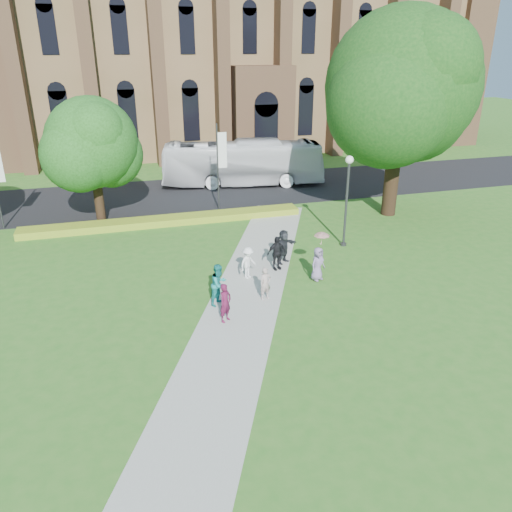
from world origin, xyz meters
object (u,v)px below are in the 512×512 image
object	(u,v)px
tour_coach	(243,163)
large_tree	(401,87)
streetlamp	(347,190)
pedestrian_0	(225,303)

from	to	relation	value
tour_coach	large_tree	bearing A→B (deg)	-133.36
large_tree	tour_coach	xyz separation A→B (m)	(-7.62, 10.37, -6.51)
streetlamp	large_tree	distance (m)	8.73
pedestrian_0	tour_coach	bearing A→B (deg)	34.36
streetlamp	pedestrian_0	world-z (taller)	streetlamp
tour_coach	pedestrian_0	xyz separation A→B (m)	(-6.43, -21.46, -0.96)
pedestrian_0	large_tree	bearing A→B (deg)	-0.69
streetlamp	large_tree	size ratio (longest dim) A/B	0.40
large_tree	pedestrian_0	bearing A→B (deg)	-141.73
streetlamp	pedestrian_0	distance (m)	11.05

